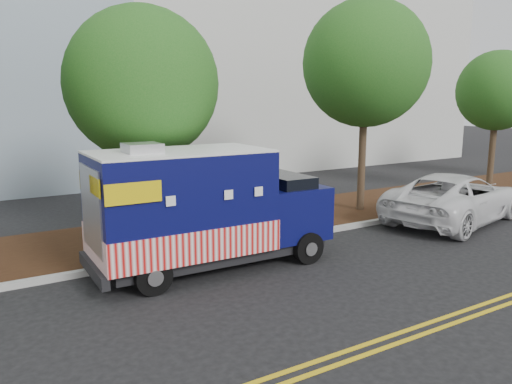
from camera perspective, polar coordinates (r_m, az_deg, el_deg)
ground at (r=12.11m, az=-3.54°, el=-8.97°), size 120.00×120.00×0.00m
curb at (r=13.27m, az=-6.39°, el=-6.89°), size 120.00×0.18×0.15m
mulch_strip at (r=15.13m, az=-9.78°, el=-4.77°), size 120.00×4.00×0.15m
centerline_near at (r=8.74m, az=10.90°, el=-17.22°), size 120.00×0.10×0.01m
centerline_far at (r=8.58m, az=12.08°, el=-17.83°), size 120.00×0.10×0.01m
tree_b at (r=14.19m, az=-12.89°, el=11.92°), size 4.16×4.16×6.53m
tree_c at (r=17.87m, az=12.43°, el=14.12°), size 4.31×4.31×7.38m
tree_d at (r=23.62m, az=25.86°, el=10.35°), size 3.33×3.33×6.04m
sign_post at (r=12.41m, az=-18.96°, el=-3.28°), size 0.06×0.06×2.40m
food_truck at (r=11.93m, az=-6.26°, el=-2.28°), size 5.93×2.33×3.10m
white_car at (r=17.81m, az=21.77°, el=-0.61°), size 6.30×3.92×1.63m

